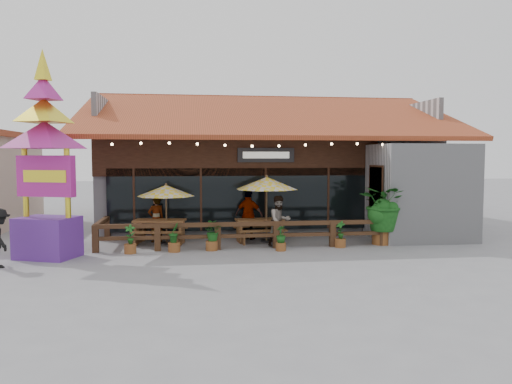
{
  "coord_description": "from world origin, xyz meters",
  "views": [
    {
      "loc": [
        -3.44,
        -17.21,
        3.12
      ],
      "look_at": [
        -0.93,
        1.5,
        1.8
      ],
      "focal_mm": 35.0,
      "sensor_mm": 36.0,
      "label": 1
    }
  ],
  "objects": [
    {
      "name": "diner_c",
      "position": [
        -1.21,
        1.41,
        0.94
      ],
      "size": [
        1.18,
        0.95,
        1.87
      ],
      "primitive_type": "imported",
      "rotation": [
        0.0,
        0.0,
        2.61
      ],
      "color": "#3C2113",
      "rests_on": "ground"
    },
    {
      "name": "tropical_plant",
      "position": [
        3.38,
        -0.27,
        1.44
      ],
      "size": [
        2.15,
        2.28,
        2.52
      ],
      "color": "brown",
      "rests_on": "ground"
    },
    {
      "name": "planter_c",
      "position": [
        -2.71,
        -0.65,
        0.55
      ],
      "size": [
        0.78,
        0.76,
        0.98
      ],
      "color": "brown",
      "rests_on": "ground"
    },
    {
      "name": "planter_d",
      "position": [
        -0.43,
        -1.02,
        0.41
      ],
      "size": [
        0.43,
        0.43,
        0.84
      ],
      "color": "brown",
      "rests_on": "ground"
    },
    {
      "name": "planter_e",
      "position": [
        1.73,
        -0.66,
        0.39
      ],
      "size": [
        0.39,
        0.39,
        0.92
      ],
      "color": "brown",
      "rests_on": "ground"
    },
    {
      "name": "patio_railing",
      "position": [
        -2.25,
        -0.27,
        0.61
      ],
      "size": [
        10.0,
        2.6,
        0.92
      ],
      "color": "#452D18",
      "rests_on": "ground"
    },
    {
      "name": "umbrella_left",
      "position": [
        -4.27,
        0.86,
        1.91
      ],
      "size": [
        2.16,
        2.16,
        2.19
      ],
      "color": "brown",
      "rests_on": "ground"
    },
    {
      "name": "umbrella_right",
      "position": [
        -0.63,
        0.81,
        2.16
      ],
      "size": [
        3.04,
        3.04,
        2.47
      ],
      "color": "brown",
      "rests_on": "ground"
    },
    {
      "name": "restaurant_building",
      "position": [
        0.26,
        6.61,
        2.21
      ],
      "size": [
        15.5,
        14.73,
        6.09
      ],
      "color": "#B3B3B8",
      "rests_on": "ground"
    },
    {
      "name": "planter_b",
      "position": [
        -3.95,
        -0.75,
        0.44
      ],
      "size": [
        0.42,
        0.45,
        0.98
      ],
      "color": "brown",
      "rests_on": "ground"
    },
    {
      "name": "diner_a",
      "position": [
        -4.66,
        1.31,
        0.84
      ],
      "size": [
        0.73,
        0.63,
        1.69
      ],
      "primitive_type": "imported",
      "rotation": [
        0.0,
        0.0,
        3.59
      ],
      "color": "#3C2113",
      "rests_on": "ground"
    },
    {
      "name": "picnic_table_left",
      "position": [
        -4.5,
        0.91,
        0.59
      ],
      "size": [
        2.03,
        1.83,
        0.87
      ],
      "color": "brown",
      "rests_on": "ground"
    },
    {
      "name": "diner_b",
      "position": [
        -0.31,
        -0.13,
        0.89
      ],
      "size": [
        1.05,
        0.95,
        1.77
      ],
      "primitive_type": "imported",
      "rotation": [
        0.0,
        0.0,
        0.39
      ],
      "color": "#3C2113",
      "rests_on": "ground"
    },
    {
      "name": "planter_a",
      "position": [
        -5.36,
        -0.83,
        0.4
      ],
      "size": [
        0.39,
        0.39,
        0.95
      ],
      "color": "brown",
      "rests_on": "ground"
    },
    {
      "name": "ground",
      "position": [
        0.0,
        0.0,
        0.0
      ],
      "size": [
        100.0,
        100.0,
        0.0
      ],
      "primitive_type": "plane",
      "color": "gray",
      "rests_on": "ground"
    },
    {
      "name": "picnic_table_right",
      "position": [
        -0.87,
        0.9,
        0.57
      ],
      "size": [
        1.86,
        1.64,
        0.84
      ],
      "color": "brown",
      "rests_on": "ground"
    },
    {
      "name": "thai_sign_tower",
      "position": [
        -7.8,
        -1.18,
        3.63
      ],
      "size": [
        3.28,
        3.28,
        6.87
      ],
      "color": "#59268D",
      "rests_on": "ground"
    }
  ]
}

